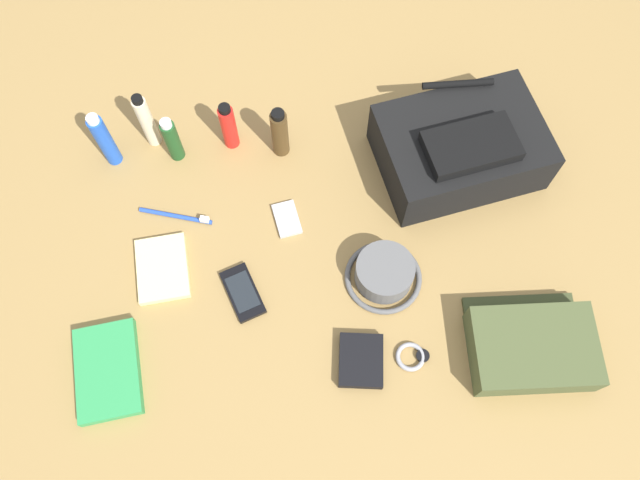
{
  "coord_description": "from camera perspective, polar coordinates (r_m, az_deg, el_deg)",
  "views": [
    {
      "loc": [
        -0.04,
        -0.54,
        1.29
      ],
      "look_at": [
        0.0,
        0.0,
        0.04
      ],
      "focal_mm": 35.04,
      "sensor_mm": 36.0,
      "label": 1
    }
  ],
  "objects": [
    {
      "name": "toiletry_pouch",
      "position": [
        1.36,
        18.77,
        -9.21
      ],
      "size": [
        0.25,
        0.22,
        0.07
      ],
      "color": "#47512D",
      "rests_on": "ground_plane"
    },
    {
      "name": "bucket_hat",
      "position": [
        1.35,
        5.88,
        -3.08
      ],
      "size": [
        0.17,
        0.17,
        0.07
      ],
      "color": "#5C5C5C",
      "rests_on": "ground_plane"
    },
    {
      "name": "wristwatch",
      "position": [
        1.33,
        8.4,
        -10.49
      ],
      "size": [
        0.07,
        0.06,
        0.01
      ],
      "color": "#99999E",
      "rests_on": "ground_plane"
    },
    {
      "name": "lotion_bottle",
      "position": [
        1.52,
        -15.56,
        10.44
      ],
      "size": [
        0.03,
        0.03,
        0.17
      ],
      "color": "beige",
      "rests_on": "ground_plane"
    },
    {
      "name": "ground_plane",
      "position": [
        1.41,
        -0.0,
        -0.85
      ],
      "size": [
        2.64,
        2.02,
        0.02
      ],
      "primitive_type": "cube",
      "color": "olive",
      "rests_on": "ground"
    },
    {
      "name": "backpack",
      "position": [
        1.48,
        12.72,
        8.25
      ],
      "size": [
        0.4,
        0.32,
        0.16
      ],
      "color": "black",
      "rests_on": "ground_plane"
    },
    {
      "name": "cologne_bottle",
      "position": [
        1.46,
        -3.7,
        9.75
      ],
      "size": [
        0.04,
        0.04,
        0.15
      ],
      "color": "#473319",
      "rests_on": "ground_plane"
    },
    {
      "name": "paperback_novel",
      "position": [
        1.37,
        -18.79,
        -11.27
      ],
      "size": [
        0.15,
        0.21,
        0.03
      ],
      "color": "#2D934C",
      "rests_on": "ground_plane"
    },
    {
      "name": "shampoo_bottle",
      "position": [
        1.49,
        -13.35,
        8.9
      ],
      "size": [
        0.03,
        0.03,
        0.14
      ],
      "color": "#19471E",
      "rests_on": "ground_plane"
    },
    {
      "name": "wallet",
      "position": [
        1.31,
        3.76,
        -10.94
      ],
      "size": [
        0.1,
        0.12,
        0.02
      ],
      "primitive_type": "cube",
      "rotation": [
        0.0,
        0.0,
        -0.12
      ],
      "color": "black",
      "rests_on": "ground_plane"
    },
    {
      "name": "deodorant_spray",
      "position": [
        1.51,
        -19.08,
        8.62
      ],
      "size": [
        0.04,
        0.04,
        0.17
      ],
      "color": "blue",
      "rests_on": "ground_plane"
    },
    {
      "name": "media_player",
      "position": [
        1.42,
        -3.04,
        1.91
      ],
      "size": [
        0.07,
        0.09,
        0.01
      ],
      "color": "#B7B7BC",
      "rests_on": "ground_plane"
    },
    {
      "name": "sunscreen_spray",
      "position": [
        1.48,
        -8.35,
        10.24
      ],
      "size": [
        0.04,
        0.04,
        0.14
      ],
      "color": "red",
      "rests_on": "ground_plane"
    },
    {
      "name": "cell_phone",
      "position": [
        1.36,
        -7.07,
        -4.79
      ],
      "size": [
        0.1,
        0.14,
        0.01
      ],
      "color": "black",
      "rests_on": "ground_plane"
    },
    {
      "name": "toothbrush",
      "position": [
        1.46,
        -12.68,
        2.11
      ],
      "size": [
        0.17,
        0.06,
        0.02
      ],
      "color": "blue",
      "rests_on": "ground_plane"
    },
    {
      "name": "notepad",
      "position": [
        1.41,
        -14.19,
        -2.54
      ],
      "size": [
        0.13,
        0.16,
        0.02
      ],
      "primitive_type": "cube",
      "rotation": [
        0.0,
        0.0,
        0.1
      ],
      "color": "beige",
      "rests_on": "ground_plane"
    }
  ]
}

